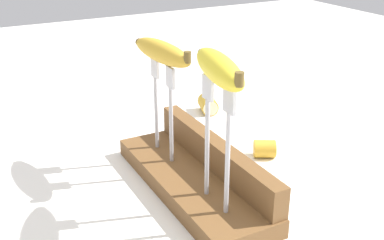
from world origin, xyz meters
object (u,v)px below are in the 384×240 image
(fork_stand_right, at_px, (217,134))
(banana_chunk_near, at_px, (208,104))
(fork_stand_left, at_px, (163,100))
(banana_raised_left, at_px, (162,52))
(banana_raised_right, at_px, (219,68))
(banana_chunk_far, at_px, (265,149))

(fork_stand_right, xyz_separation_m, banana_chunk_near, (-0.39, 0.21, -0.13))
(fork_stand_left, distance_m, banana_chunk_near, 0.31)
(fork_stand_left, distance_m, fork_stand_right, 0.19)
(fork_stand_right, height_order, banana_raised_left, banana_raised_left)
(banana_raised_right, bearing_deg, banana_chunk_far, 125.20)
(fork_stand_left, height_order, banana_raised_right, banana_raised_right)
(fork_stand_right, relative_size, banana_raised_left, 1.13)
(banana_raised_right, height_order, banana_chunk_far, banana_raised_right)
(banana_raised_right, relative_size, banana_chunk_near, 2.58)
(banana_chunk_near, bearing_deg, banana_raised_right, -28.27)
(banana_chunk_near, xyz_separation_m, banana_chunk_far, (0.25, -0.02, -0.00))
(banana_raised_left, distance_m, banana_chunk_near, 0.35)
(fork_stand_left, distance_m, banana_raised_right, 0.22)
(fork_stand_right, bearing_deg, banana_raised_left, -180.00)
(fork_stand_left, xyz_separation_m, banana_chunk_near, (-0.20, 0.21, -0.12))
(fork_stand_left, bearing_deg, banana_raised_left, -174.21)
(fork_stand_left, distance_m, banana_chunk_far, 0.23)
(fork_stand_left, relative_size, banana_raised_left, 1.00)
(fork_stand_right, bearing_deg, banana_raised_right, 167.22)
(banana_raised_right, bearing_deg, banana_raised_left, -179.99)
(fork_stand_left, height_order, banana_raised_left, banana_raised_left)
(fork_stand_left, height_order, banana_chunk_far, fork_stand_left)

